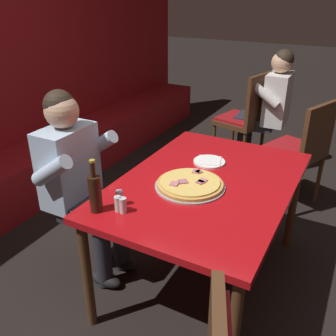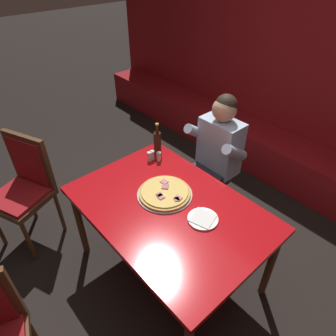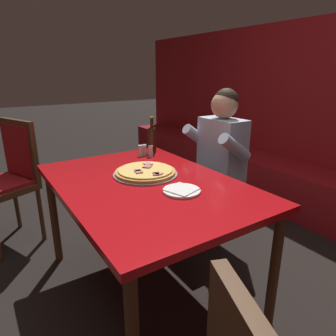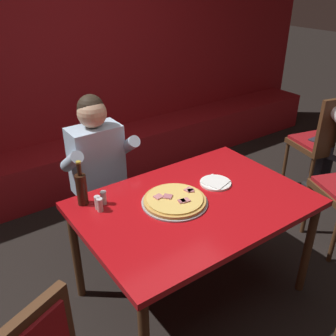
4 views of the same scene
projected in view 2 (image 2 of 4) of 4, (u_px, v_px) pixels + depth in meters
ground_plane at (169, 269)px, 2.60m from camera, size 24.00×24.00×0.00m
booth_wall_panel at (322, 97)px, 3.17m from camera, size 6.80×0.16×1.90m
booth_bench at (289, 163)px, 3.44m from camera, size 6.46×0.48×0.46m
main_dining_table at (169, 214)px, 2.18m from camera, size 1.43×0.98×0.76m
pizza at (165, 193)px, 2.22m from camera, size 0.41×0.41×0.05m
plate_white_paper at (203, 219)px, 2.03m from camera, size 0.21×0.21×0.02m
beer_bottle at (157, 142)px, 2.61m from camera, size 0.07×0.07×0.29m
shaker_parmesan at (149, 157)px, 2.55m from camera, size 0.04×0.04×0.09m
shaker_oregano at (159, 157)px, 2.55m from camera, size 0.04×0.04×0.09m
shaker_red_pepper_flakes at (152, 156)px, 2.57m from camera, size 0.04×0.04×0.09m
diner_seated_blue_shirt at (213, 156)px, 2.73m from camera, size 0.53×0.53×1.27m
dining_chair_side_aisle at (25, 184)px, 2.58m from camera, size 0.58×0.58×1.03m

